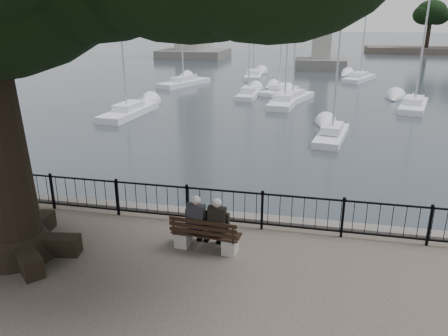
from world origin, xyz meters
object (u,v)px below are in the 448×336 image
(person_right, at_px, (219,226))
(person_left, at_px, (198,223))
(lion_monument, at_px, (321,50))
(bench, at_px, (206,238))

(person_right, bearing_deg, person_left, 175.33)
(person_right, distance_m, lion_monument, 48.74)
(bench, bearing_deg, person_left, 151.25)
(bench, height_order, lion_monument, lion_monument)
(bench, relative_size, person_left, 1.22)
(bench, distance_m, person_left, 0.40)
(person_right, xyz_separation_m, lion_monument, (1.84, 48.70, 0.69))
(bench, xyz_separation_m, lion_monument, (2.14, 48.77, 1.02))
(person_left, bearing_deg, person_right, -4.67)
(person_left, xyz_separation_m, person_right, (0.50, -0.04, 0.00))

